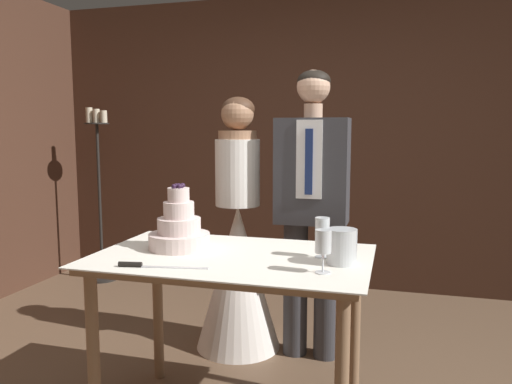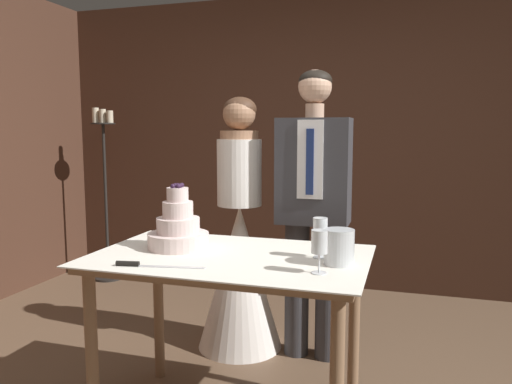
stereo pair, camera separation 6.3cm
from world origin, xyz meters
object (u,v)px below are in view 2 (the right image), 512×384
Objects in this scene: cake_knife at (143,265)px; groom at (313,201)px; cake_table at (230,277)px; bride at (240,258)px; candle_stand at (105,194)px; hurricane_candle at (339,248)px; tiered_cake at (178,229)px; wine_glass_middle at (320,230)px; wine_glass_near at (319,244)px.

groom reaches higher than cake_knife.
cake_table is 0.87m from bride.
candle_stand is (-1.92, 1.87, 0.09)m from cake_table.
hurricane_candle is (0.50, -0.02, 0.18)m from cake_table.
cake_table is 0.43m from cake_knife.
groom is (0.24, 0.82, 0.26)m from cake_table.
tiered_cake is 0.20× the size of candle_stand.
wine_glass_near is at bearing -80.96° from wine_glass_middle.
cake_table is at bearing 35.37° from cake_knife.
groom is at bearing 102.83° from wine_glass_middle.
cake_knife is 0.79m from wine_glass_middle.
wine_glass_near is at bearing -17.51° from tiered_cake.
candle_stand is at bearing 116.56° from cake_knife.
wine_glass_middle is at bearing -77.17° from groom.
candle_stand reaches higher than wine_glass_near.
tiered_cake reaches higher than hurricane_candle.
cake_knife is at bearing -92.57° from bride.
wine_glass_middle is 0.11× the size of bride.
bride reaches higher than cake_table.
candle_stand is at bearing 135.68° from cake_table.
tiered_cake is at bearing -178.70° from wine_glass_middle.
tiered_cake is 0.70m from wine_glass_middle.
candle_stand is at bearing 139.09° from wine_glass_near.
bride is (-0.24, 0.82, -0.13)m from cake_table.
tiered_cake is 1.74× the size of wine_glass_middle.
wine_glass_near is 1.26m from bride.
wine_glass_middle is (0.69, 0.37, 0.12)m from cake_knife.
bride is at bearing 105.94° from cake_table.
candle_stand is (-1.63, 2.17, -0.02)m from cake_knife.
candle_stand reaches higher than cake_knife.
groom is at bearing 55.65° from tiered_cake.
cake_table is at bearing -74.06° from bride.
cake_knife is at bearing -89.50° from tiered_cake.
wine_glass_near is at bearing -55.72° from bride.
hurricane_candle is at bearing -1.96° from cake_table.
groom reaches higher than bride.
tiered_cake is 0.36m from cake_knife.
tiered_cake is 2.44m from candle_stand.
hurricane_candle is 3.08m from candle_stand.
cake_knife is 0.24× the size of candle_stand.
groom is at bearing 74.05° from cake_table.
tiered_cake is 0.20× the size of bride.
groom reaches higher than cake_table.
cake_knife is 1.24m from groom.
cake_knife is 2.08× the size of wine_glass_middle.
groom reaches higher than hurricane_candle.
cake_knife is 2.49× the size of hurricane_candle.
wine_glass_near is (0.73, -0.23, 0.03)m from tiered_cake.
groom is (0.47, -0.00, 0.39)m from bride.
hurricane_candle is (0.79, -0.07, -0.02)m from tiered_cake.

